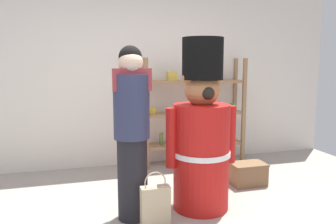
% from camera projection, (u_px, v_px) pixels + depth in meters
% --- Properties ---
extents(back_wall, '(6.40, 0.12, 2.60)m').
position_uv_depth(back_wall, '(127.00, 74.00, 4.74)').
color(back_wall, silver).
rests_on(back_wall, ground_plane).
extents(merchandise_shelf, '(1.52, 0.35, 1.53)m').
position_uv_depth(merchandise_shelf, '(194.00, 111.00, 4.86)').
color(merchandise_shelf, '#93704C').
rests_on(merchandise_shelf, ground_plane).
extents(teddy_bear_guard, '(0.73, 0.58, 1.70)m').
position_uv_depth(teddy_bear_guard, '(201.00, 137.00, 3.30)').
color(teddy_bear_guard, red).
rests_on(teddy_bear_guard, ground_plane).
extents(person_shopper, '(0.35, 0.33, 1.61)m').
position_uv_depth(person_shopper, '(132.00, 130.00, 3.05)').
color(person_shopper, black).
rests_on(person_shopper, ground_plane).
extents(shopping_bag, '(0.26, 0.11, 0.51)m').
position_uv_depth(shopping_bag, '(155.00, 206.00, 2.97)').
color(shopping_bag, '#C1AD89').
rests_on(shopping_bag, ground_plane).
extents(display_crate, '(0.42, 0.28, 0.27)m').
position_uv_depth(display_crate, '(248.00, 174.00, 4.02)').
color(display_crate, brown).
rests_on(display_crate, ground_plane).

